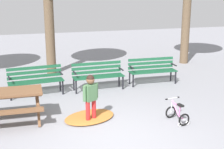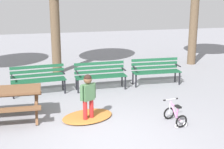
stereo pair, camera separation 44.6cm
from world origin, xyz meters
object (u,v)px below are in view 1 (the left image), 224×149
object	(u,v)px
child_standing	(91,94)
kids_bicycle	(177,114)
park_bench_far_left	(36,78)
park_bench_right	(152,69)
park_bench_left	(98,74)
picnic_table	(3,99)

from	to	relation	value
child_standing	kids_bicycle	size ratio (longest dim) A/B	1.93
child_standing	park_bench_far_left	bearing A→B (deg)	114.15
park_bench_far_left	park_bench_right	xyz separation A→B (m)	(3.81, 0.08, 0.00)
kids_bicycle	park_bench_far_left	bearing A→B (deg)	134.61
park_bench_right	kids_bicycle	size ratio (longest dim) A/B	2.72
park_bench_left	child_standing	world-z (taller)	child_standing
park_bench_left	park_bench_right	distance (m)	1.91
park_bench_right	park_bench_left	bearing A→B (deg)	-177.29
park_bench_left	kids_bicycle	xyz separation A→B (m)	(1.13, -3.06, -0.31)
park_bench_left	child_standing	xyz separation A→B (m)	(-0.82, -2.42, 0.17)
child_standing	kids_bicycle	bearing A→B (deg)	-18.39
park_bench_far_left	child_standing	size ratio (longest dim) A/B	1.42
picnic_table	park_bench_right	world-z (taller)	park_bench_right
park_bench_far_left	child_standing	world-z (taller)	child_standing
park_bench_left	kids_bicycle	world-z (taller)	park_bench_left
picnic_table	child_standing	distance (m)	2.05
picnic_table	park_bench_right	size ratio (longest dim) A/B	1.15
park_bench_far_left	kids_bicycle	distance (m)	4.33
park_bench_left	child_standing	bearing A→B (deg)	-108.70
picnic_table	park_bench_left	size ratio (longest dim) A/B	1.16
park_bench_far_left	park_bench_left	xyz separation A→B (m)	(1.91, -0.01, 0.00)
park_bench_far_left	picnic_table	bearing A→B (deg)	-115.17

